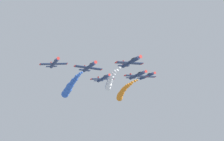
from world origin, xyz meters
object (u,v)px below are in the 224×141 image
Objects in this scene: airplane_lead at (130,62)px; airplane_right_inner at (89,67)px; airplane_trailing at (54,63)px; airplane_left_inner at (137,75)px; airplane_right_outer at (147,76)px; airplane_left_outer at (103,78)px.

airplane_right_inner is at bearing -47.79° from airplane_lead.
airplane_left_inner is at bearing 161.20° from airplane_trailing.
airplane_lead is 26.92m from airplane_trailing.
airplane_left_inner is 29.13m from airplane_trailing.
airplane_right_outer is 1.00× the size of airplane_trailing.
airplane_lead reaches higher than airplane_left_outer.
airplane_trailing reaches higher than airplane_right_inner.
airplane_left_inner is 14.08m from airplane_right_outer.
airplane_left_inner is at bearing 178.66° from airplane_right_inner.
airplane_lead is at bearing 134.21° from airplane_trailing.
airplane_left_inner is 12.99m from airplane_left_outer.
airplane_trailing is (18.51, 0.13, 3.13)m from airplane_left_outer.
airplane_trailing reaches higher than airplane_left_outer.
airplane_right_outer is 37.96m from airplane_trailing.
airplane_right_inner reaches higher than airplane_left_inner.
airplane_left_outer is (8.90, -9.46, 0.02)m from airplane_left_inner.
airplane_trailing is at bearing -0.83° from airplane_right_outer.
airplane_right_inner is at bearing 16.28° from airplane_right_outer.
airplane_left_inner is 18.08m from airplane_right_inner.
airplane_left_inner is at bearing 39.79° from airplane_right_outer.
airplane_lead is at bearing 90.51° from airplane_left_outer.
airplane_right_outer is at bearing 179.17° from airplane_trailing.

